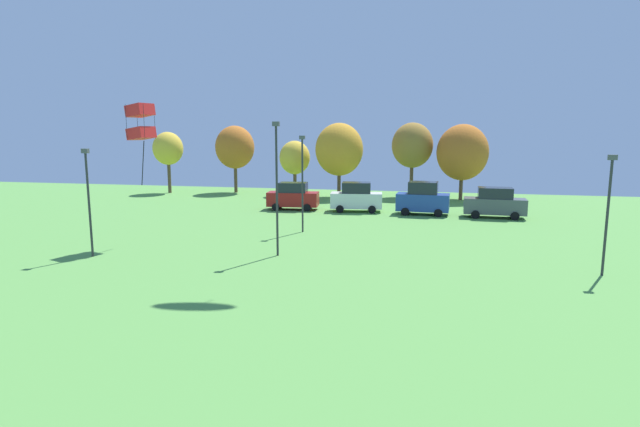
% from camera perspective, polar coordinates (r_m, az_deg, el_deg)
% --- Properties ---
extents(kite_flying_3, '(1.51, 1.46, 4.70)m').
position_cam_1_polar(kite_flying_3, '(30.84, -19.81, 9.81)').
color(kite_flying_3, red).
extents(parked_car_leftmost, '(4.45, 2.22, 2.35)m').
position_cam_1_polar(parked_car_leftmost, '(42.83, -3.11, 1.98)').
color(parked_car_leftmost, maroon).
rests_on(parked_car_leftmost, ground).
extents(parked_car_second_from_left, '(4.43, 2.36, 2.46)m').
position_cam_1_polar(parked_car_second_from_left, '(41.82, 4.17, 1.86)').
color(parked_car_second_from_left, silver).
rests_on(parked_car_second_from_left, ground).
extents(parked_car_third_from_left, '(4.26, 2.29, 2.66)m').
position_cam_1_polar(parked_car_third_from_left, '(40.96, 11.68, 1.67)').
color(parked_car_third_from_left, '#234299').
rests_on(parked_car_third_from_left, ground).
extents(parked_car_rightmost_in_row, '(4.67, 2.08, 2.36)m').
position_cam_1_polar(parked_car_rightmost_in_row, '(40.91, 19.34, 1.15)').
color(parked_car_rightmost_in_row, '#4C5156').
rests_on(parked_car_rightmost_in_row, ground).
extents(light_post_0, '(0.36, 0.20, 6.33)m').
position_cam_1_polar(light_post_0, '(32.70, -2.03, 4.04)').
color(light_post_0, '#2D2D33').
rests_on(light_post_0, ground).
extents(light_post_1, '(0.36, 0.20, 7.07)m').
position_cam_1_polar(light_post_1, '(26.25, -4.97, 3.59)').
color(light_post_1, '#2D2D33').
rests_on(light_post_1, ground).
extents(light_post_2, '(0.36, 0.20, 5.53)m').
position_cam_1_polar(light_post_2, '(25.96, 30.05, 0.59)').
color(light_post_2, '#2D2D33').
rests_on(light_post_2, ground).
extents(light_post_3, '(0.36, 0.20, 5.70)m').
position_cam_1_polar(light_post_3, '(28.68, -24.94, 1.83)').
color(light_post_3, '#2D2D33').
rests_on(light_post_3, ground).
extents(treeline_tree_0, '(3.26, 3.26, 6.67)m').
position_cam_1_polar(treeline_tree_0, '(57.39, -16.98, 7.09)').
color(treeline_tree_0, brown).
rests_on(treeline_tree_0, ground).
extents(treeline_tree_1, '(4.27, 4.27, 7.35)m').
position_cam_1_polar(treeline_tree_1, '(56.07, -9.71, 7.46)').
color(treeline_tree_1, brown).
rests_on(treeline_tree_1, ground).
extents(treeline_tree_2, '(3.21, 3.21, 5.75)m').
position_cam_1_polar(treeline_tree_2, '(52.93, -2.91, 6.37)').
color(treeline_tree_2, brown).
rests_on(treeline_tree_2, ground).
extents(treeline_tree_3, '(4.84, 4.84, 7.55)m').
position_cam_1_polar(treeline_tree_3, '(50.96, 2.21, 7.31)').
color(treeline_tree_3, brown).
rests_on(treeline_tree_3, ground).
extents(treeline_tree_4, '(4.16, 4.16, 7.60)m').
position_cam_1_polar(treeline_tree_4, '(52.03, 10.51, 7.66)').
color(treeline_tree_4, brown).
rests_on(treeline_tree_4, ground).
extents(treeline_tree_5, '(4.96, 4.96, 7.40)m').
position_cam_1_polar(treeline_tree_5, '(50.93, 15.97, 6.73)').
color(treeline_tree_5, brown).
rests_on(treeline_tree_5, ground).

